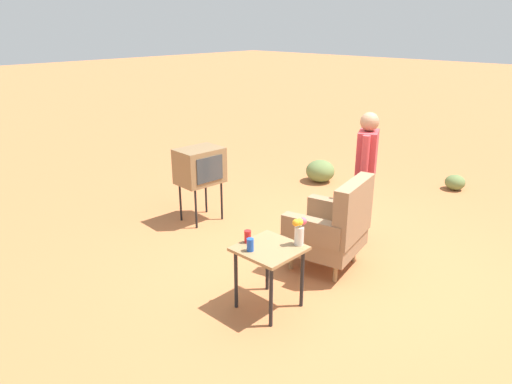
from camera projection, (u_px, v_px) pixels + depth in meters
The scene contains 10 objects.
ground_plane at pixel (337, 260), 5.51m from camera, with size 60.00×60.00×0.00m, color #B76B3D.
armchair at pixel (333, 227), 5.19m from camera, with size 0.90×0.91×1.06m.
side_table at pixel (269, 256), 4.43m from camera, with size 0.56×0.56×0.64m.
tv_on_stand at pixel (200, 166), 6.37m from camera, with size 0.63×0.48×1.03m.
person_standing at pixel (366, 170), 5.67m from camera, with size 0.52×0.35×1.64m.
soda_can_red at pixel (248, 236), 4.48m from camera, with size 0.07×0.07×0.12m, color red.
soda_can_blue at pixel (250, 245), 4.31m from camera, with size 0.07×0.07×0.12m, color blue.
flower_vase at pixel (299, 230), 4.41m from camera, with size 0.14×0.10×0.27m.
shrub_near at pixel (455, 182), 7.78m from camera, with size 0.32×0.32×0.25m, color olive.
shrub_mid at pixel (320, 171), 8.15m from camera, with size 0.49×0.49×0.38m, color olive.
Camera 1 is at (4.22, 2.68, 2.63)m, focal length 33.14 mm.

